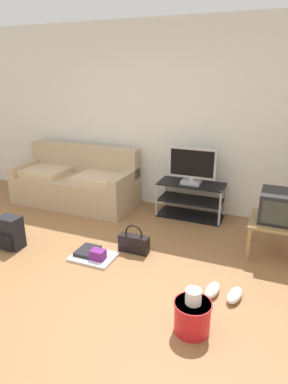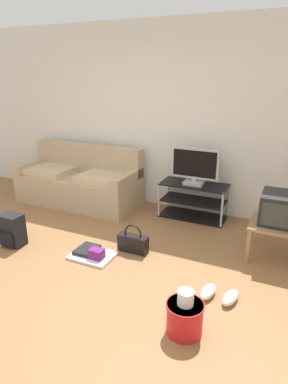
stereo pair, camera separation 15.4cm
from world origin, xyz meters
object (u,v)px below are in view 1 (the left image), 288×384
at_px(couch, 76,183).
at_px(floor_tray, 93,255).
at_px(crt_tv, 279,206).
at_px(side_table, 276,225).
at_px(backpack, 11,233).
at_px(cleaning_bucket, 192,314).
at_px(tv_stand, 191,200).
at_px(sneakers_pair, 223,293).
at_px(handbag, 134,243).
at_px(flat_tv, 192,166).

height_order(couch, floor_tray, couch).
xyz_separation_m(crt_tv, floor_tray, (-1.88, -0.91, -0.55)).
bearing_deg(couch, crt_tv, -9.23).
height_order(side_table, backpack, side_table).
bearing_deg(cleaning_bucket, crt_tv, 71.17).
distance_m(crt_tv, cleaning_bucket, 1.73).
bearing_deg(tv_stand, floor_tray, -114.01).
bearing_deg(sneakers_pair, handbag, 158.29).
distance_m(side_table, crt_tv, 0.22).
distance_m(couch, flat_tv, 1.89).
bearing_deg(couch, tv_stand, 5.63).
relative_size(side_table, floor_tray, 1.18).
xyz_separation_m(side_table, backpack, (-2.90, -1.05, -0.17)).
bearing_deg(side_table, floor_tray, -154.57).
height_order(crt_tv, floor_tray, crt_tv).
height_order(flat_tv, handbag, flat_tv).
height_order(handbag, sneakers_pair, handbag).
bearing_deg(tv_stand, handbag, -104.64).
height_order(tv_stand, cleaning_bucket, tv_stand).
height_order(tv_stand, side_table, tv_stand).
bearing_deg(backpack, couch, 121.61).
bearing_deg(sneakers_pair, crt_tv, 69.85).
bearing_deg(cleaning_bucket, floor_tray, 153.06).
relative_size(flat_tv, floor_tray, 1.37).
relative_size(tv_stand, cleaning_bucket, 2.41).
bearing_deg(handbag, tv_stand, 75.36).
height_order(couch, backpack, couch).
xyz_separation_m(backpack, cleaning_bucket, (2.36, -0.52, -0.03)).
distance_m(side_table, sneakers_pair, 1.14).
distance_m(flat_tv, floor_tray, 1.85).
relative_size(couch, handbag, 5.39).
relative_size(couch, floor_tray, 3.93).
relative_size(handbag, sneakers_pair, 0.99).
xyz_separation_m(cleaning_bucket, sneakers_pair, (0.16, 0.54, -0.12)).
relative_size(crt_tv, sneakers_pair, 1.25).
distance_m(couch, backpack, 1.57).
bearing_deg(crt_tv, tv_stand, 150.29).
distance_m(crt_tv, backpack, 3.12).
distance_m(backpack, floor_tray, 1.05).
distance_m(side_table, backpack, 3.09).
distance_m(side_table, floor_tray, 2.10).
height_order(backpack, sneakers_pair, backpack).
bearing_deg(handbag, cleaning_bucket, -45.72).
bearing_deg(tv_stand, side_table, -30.31).
xyz_separation_m(tv_stand, floor_tray, (-0.70, -1.58, -0.21)).
bearing_deg(sneakers_pair, cleaning_bucket, -106.23).
bearing_deg(floor_tray, crt_tv, 25.83).
bearing_deg(couch, cleaning_bucket, -40.08).
xyz_separation_m(crt_tv, cleaning_bucket, (-0.54, -1.59, -0.43)).
bearing_deg(cleaning_bucket, couch, 139.92).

